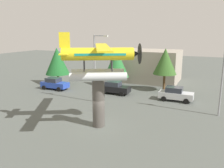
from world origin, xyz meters
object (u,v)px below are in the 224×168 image
at_px(tree_east, 116,63).
at_px(tree_center_back, 165,61).
at_px(car_far_silver, 176,94).
at_px(tree_west, 57,61).
at_px(car_near_blue, 55,84).
at_px(car_mid_black, 115,88).
at_px(floatplane_monument, 99,60).
at_px(display_pedestal, 99,103).
at_px(storefront_building, 147,65).
at_px(streetlight_primary, 96,64).

bearing_deg(tree_east, tree_center_back, 1.90).
bearing_deg(car_far_silver, tree_west, 174.56).
xyz_separation_m(car_near_blue, car_mid_black, (9.36, 1.29, 0.00)).
height_order(floatplane_monument, tree_center_back, floatplane_monument).
xyz_separation_m(car_mid_black, tree_center_back, (5.99, 4.45, 3.48)).
distance_m(display_pedestal, storefront_building, 22.06).
xyz_separation_m(floatplane_monument, tree_east, (-4.86, 15.27, -2.41)).
bearing_deg(car_near_blue, tree_east, 35.01).
height_order(car_far_silver, tree_west, tree_west).
height_order(display_pedestal, streetlight_primary, streetlight_primary).
bearing_deg(tree_center_back, tree_west, -171.36).
distance_m(display_pedestal, car_near_blue, 16.04).
height_order(car_far_silver, streetlight_primary, streetlight_primary).
distance_m(car_mid_black, tree_center_back, 8.23).
xyz_separation_m(floatplane_monument, tree_center_back, (2.65, 15.52, -1.80)).
height_order(car_mid_black, tree_west, tree_west).
relative_size(car_far_silver, tree_east, 0.71).
bearing_deg(streetlight_primary, tree_east, 96.79).
distance_m(car_far_silver, tree_center_back, 6.12).
bearing_deg(car_mid_black, tree_center_back, 36.59).
distance_m(car_mid_black, car_far_silver, 8.37).
distance_m(streetlight_primary, tree_east, 8.84).
bearing_deg(floatplane_monument, tree_center_back, 51.93).
height_order(floatplane_monument, car_near_blue, floatplane_monument).
bearing_deg(floatplane_monument, tree_west, 109.68).
relative_size(display_pedestal, tree_east, 0.75).
height_order(floatplane_monument, storefront_building, floatplane_monument).
distance_m(display_pedestal, tree_center_back, 15.97).
xyz_separation_m(streetlight_primary, tree_east, (-1.04, 8.72, -0.99)).
height_order(display_pedestal, floatplane_monument, floatplane_monument).
distance_m(car_near_blue, tree_east, 9.99).
xyz_separation_m(storefront_building, tree_west, (-12.67, -9.01, 1.16)).
height_order(tree_west, tree_east, tree_west).
height_order(car_mid_black, car_far_silver, same).
height_order(car_near_blue, car_mid_black, same).
height_order(display_pedestal, storefront_building, storefront_building).
distance_m(floatplane_monument, car_mid_black, 12.71).
bearing_deg(streetlight_primary, car_far_silver, 27.11).
distance_m(floatplane_monument, car_far_silver, 13.26).
xyz_separation_m(display_pedestal, car_near_blue, (-12.59, 9.84, -1.36)).
bearing_deg(tree_east, car_near_blue, -144.99).
height_order(display_pedestal, car_near_blue, display_pedestal).
height_order(tree_east, tree_center_back, tree_center_back).
relative_size(car_near_blue, car_far_silver, 1.00).
distance_m(car_mid_black, tree_west, 11.59).
bearing_deg(car_near_blue, tree_west, 118.23).
xyz_separation_m(display_pedestal, car_far_silver, (5.14, 11.14, -1.36)).
relative_size(display_pedestal, floatplane_monument, 0.46).
bearing_deg(car_far_silver, car_mid_black, -179.93).
xyz_separation_m(floatplane_monument, car_mid_black, (-3.35, 11.07, -5.27)).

